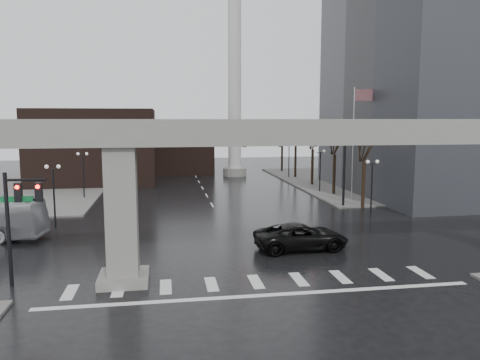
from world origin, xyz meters
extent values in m
plane|color=black|center=(0.00, 0.00, 0.00)|extent=(160.00, 160.00, 0.00)
cube|color=slate|center=(26.00, 36.00, 0.07)|extent=(28.00, 36.00, 0.15)
cube|color=gray|center=(0.00, 0.00, 8.00)|extent=(48.00, 2.20, 1.40)
cube|color=gray|center=(-7.00, 0.00, 3.65)|extent=(1.60, 1.60, 7.30)
cube|color=gray|center=(-7.00, 0.00, 0.25)|extent=(2.60, 2.60, 0.50)
cube|color=slate|center=(28.00, 26.00, 21.00)|extent=(22.00, 26.00, 42.00)
cube|color=black|center=(-14.00, 42.00, 5.00)|extent=(16.00, 14.00, 10.00)
cube|color=black|center=(-2.00, 52.00, 4.00)|extent=(10.00, 10.00, 8.00)
cylinder|color=beige|center=(6.00, 46.00, 15.00)|extent=(2.00, 2.00, 30.00)
cylinder|color=gray|center=(6.00, 46.00, 0.60)|extent=(3.60, 3.60, 1.20)
cylinder|color=black|center=(12.80, 18.80, 4.00)|extent=(0.24, 0.24, 8.00)
cylinder|color=black|center=(6.80, 18.80, 7.20)|extent=(12.00, 0.18, 0.18)
cube|color=black|center=(9.80, 18.80, 6.55)|extent=(0.35, 0.30, 1.00)
cube|color=black|center=(6.30, 18.80, 6.55)|extent=(0.35, 0.30, 1.00)
cube|color=black|center=(2.80, 18.80, 6.55)|extent=(0.35, 0.30, 1.00)
sphere|color=#FF0C05|center=(9.80, 18.62, 6.85)|extent=(0.20, 0.20, 0.20)
cube|color=#0D5C2B|center=(11.30, 18.80, 7.00)|extent=(1.80, 0.05, 0.35)
cube|color=#0D5C2B|center=(4.80, 18.80, 7.00)|extent=(1.80, 0.05, 0.35)
cylinder|color=black|center=(-12.80, 0.50, 3.00)|extent=(0.20, 0.20, 6.00)
cylinder|color=black|center=(-11.80, 0.50, 5.60)|extent=(2.00, 0.14, 0.14)
cube|color=black|center=(-12.20, 0.50, 4.95)|extent=(0.35, 0.30, 1.00)
cube|color=black|center=(-11.20, 0.50, 4.95)|extent=(0.35, 0.30, 1.00)
cube|color=#0D5C2B|center=(-12.30, 0.50, 4.60)|extent=(1.60, 0.05, 0.30)
cylinder|color=silver|center=(15.00, 22.00, 6.00)|extent=(0.12, 0.12, 12.00)
cube|color=#B11217|center=(16.00, 22.00, 11.20)|extent=(2.00, 0.03, 1.20)
cylinder|color=black|center=(13.50, 14.00, 2.40)|extent=(0.14, 0.14, 4.80)
cube|color=black|center=(13.50, 14.00, 4.75)|extent=(0.90, 0.06, 0.06)
sphere|color=silver|center=(13.05, 14.00, 4.95)|extent=(0.32, 0.32, 0.32)
sphere|color=silver|center=(13.95, 14.00, 4.95)|extent=(0.32, 0.32, 0.32)
cylinder|color=black|center=(13.50, 28.00, 2.40)|extent=(0.14, 0.14, 4.80)
cube|color=black|center=(13.50, 28.00, 4.75)|extent=(0.90, 0.06, 0.06)
sphere|color=silver|center=(13.05, 28.00, 4.95)|extent=(0.32, 0.32, 0.32)
sphere|color=silver|center=(13.95, 28.00, 4.95)|extent=(0.32, 0.32, 0.32)
cylinder|color=black|center=(13.50, 42.00, 2.40)|extent=(0.14, 0.14, 4.80)
cube|color=black|center=(13.50, 42.00, 4.75)|extent=(0.90, 0.06, 0.06)
sphere|color=silver|center=(13.05, 42.00, 4.95)|extent=(0.32, 0.32, 0.32)
sphere|color=silver|center=(13.95, 42.00, 4.95)|extent=(0.32, 0.32, 0.32)
cylinder|color=black|center=(-13.50, 14.00, 2.40)|extent=(0.14, 0.14, 4.80)
cube|color=black|center=(-13.50, 14.00, 4.75)|extent=(0.90, 0.06, 0.06)
sphere|color=silver|center=(-13.95, 14.00, 4.95)|extent=(0.32, 0.32, 0.32)
sphere|color=silver|center=(-13.05, 14.00, 4.95)|extent=(0.32, 0.32, 0.32)
cylinder|color=black|center=(-13.50, 28.00, 2.40)|extent=(0.14, 0.14, 4.80)
cube|color=black|center=(-13.50, 28.00, 4.75)|extent=(0.90, 0.06, 0.06)
sphere|color=silver|center=(-13.95, 28.00, 4.95)|extent=(0.32, 0.32, 0.32)
sphere|color=silver|center=(-13.05, 28.00, 4.95)|extent=(0.32, 0.32, 0.32)
cylinder|color=black|center=(-13.50, 42.00, 2.40)|extent=(0.14, 0.14, 4.80)
cube|color=black|center=(-13.50, 42.00, 4.75)|extent=(0.90, 0.06, 0.06)
sphere|color=silver|center=(-13.95, 42.00, 4.95)|extent=(0.32, 0.32, 0.32)
sphere|color=silver|center=(-13.05, 42.00, 4.95)|extent=(0.32, 0.32, 0.32)
cylinder|color=black|center=(14.50, 18.00, 2.27)|extent=(0.34, 0.34, 4.55)
cylinder|color=black|center=(14.50, 18.00, 6.01)|extent=(0.12, 1.52, 2.98)
cylinder|color=black|center=(15.00, 18.25, 5.78)|extent=(0.83, 1.14, 2.51)
cylinder|color=black|center=(14.50, 26.00, 2.33)|extent=(0.34, 0.34, 4.66)
cylinder|color=black|center=(14.50, 26.00, 6.15)|extent=(0.12, 1.55, 3.05)
cylinder|color=black|center=(15.00, 26.25, 5.91)|extent=(0.85, 1.16, 2.57)
cylinder|color=black|center=(14.50, 34.00, 2.38)|extent=(0.34, 0.34, 4.76)
cylinder|color=black|center=(14.50, 34.00, 6.29)|extent=(0.12, 1.59, 3.11)
cylinder|color=black|center=(15.00, 34.25, 6.05)|extent=(0.86, 1.18, 2.62)
cylinder|color=black|center=(14.50, 42.00, 2.43)|extent=(0.34, 0.34, 4.87)
cylinder|color=black|center=(14.50, 42.00, 6.43)|extent=(0.12, 1.62, 3.18)
cylinder|color=black|center=(15.00, 42.25, 6.18)|extent=(0.88, 1.20, 2.68)
cylinder|color=black|center=(14.50, 50.00, 2.48)|extent=(0.34, 0.34, 4.97)
cylinder|color=black|center=(14.50, 50.00, 6.57)|extent=(0.12, 1.65, 3.25)
cylinder|color=black|center=(15.00, 50.25, 6.31)|extent=(0.89, 1.23, 2.74)
imported|color=black|center=(4.25, 4.72, 0.87)|extent=(6.45, 3.27, 1.75)
camera|label=1|loc=(-4.75, -24.80, 8.71)|focal=35.00mm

